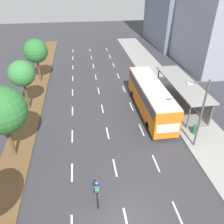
{
  "coord_description": "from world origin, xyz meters",
  "views": [
    {
      "loc": [
        -2.16,
        -8.09,
        13.66
      ],
      "look_at": [
        0.73,
        11.7,
        1.2
      ],
      "focal_mm": 36.03,
      "sensor_mm": 36.0,
      "label": 1
    }
  ],
  "objects": [
    {
      "name": "streetlight",
      "position": [
        7.42,
        6.6,
        3.89
      ],
      "size": [
        1.91,
        0.24,
        6.5
      ],
      "color": "#4C4C51",
      "rests_on": "sidewalk_right"
    },
    {
      "name": "median_tree_second",
      "position": [
        -8.43,
        7.76,
        4.59
      ],
      "size": [
        3.82,
        3.82,
        6.39
      ],
      "color": "brown",
      "rests_on": "median_strip"
    },
    {
      "name": "bus_shelter",
      "position": [
        9.53,
        14.04,
        1.87
      ],
      "size": [
        2.9,
        10.49,
        2.86
      ],
      "color": "gray",
      "rests_on": "sidewalk_right"
    },
    {
      "name": "building_near_right",
      "position": [
        18.09,
        26.89,
        6.6
      ],
      "size": [
        6.14,
        14.06,
        13.2
      ],
      "primitive_type": "cube",
      "color": "#8E939E",
      "rests_on": "ground"
    },
    {
      "name": "lane_divider_left",
      "position": [
        -3.5,
        16.88,
        0.0
      ],
      "size": [
        0.14,
        44.75,
        0.01
      ],
      "color": "white",
      "rests_on": "ground"
    },
    {
      "name": "median_tree_fourth",
      "position": [
        -8.1,
        23.56,
        4.49
      ],
      "size": [
        3.25,
        3.25,
        6.01
      ],
      "color": "brown",
      "rests_on": "median_strip"
    },
    {
      "name": "lane_divider_center",
      "position": [
        0.0,
        16.88,
        0.0
      ],
      "size": [
        0.14,
        44.75,
        0.01
      ],
      "color": "white",
      "rests_on": "ground"
    },
    {
      "name": "median_tree_third",
      "position": [
        -8.48,
        15.66,
        4.41
      ],
      "size": [
        2.82,
        2.82,
        5.73
      ],
      "color": "brown",
      "rests_on": "median_strip"
    },
    {
      "name": "cyclist",
      "position": [
        -1.71,
        2.12,
        0.79
      ],
      "size": [
        0.46,
        1.82,
        1.71
      ],
      "color": "black",
      "rests_on": "ground"
    },
    {
      "name": "sidewalk_right",
      "position": [
        9.25,
        20.0,
        0.07
      ],
      "size": [
        4.5,
        52.0,
        0.15
      ],
      "primitive_type": "cube",
      "color": "#9E9E99",
      "rests_on": "ground"
    },
    {
      "name": "median_strip",
      "position": [
        -8.3,
        20.0,
        0.06
      ],
      "size": [
        2.6,
        52.0,
        0.12
      ],
      "primitive_type": "cube",
      "color": "brown",
      "rests_on": "ground"
    },
    {
      "name": "trash_bin",
      "position": [
        8.45,
        8.29,
        0.57
      ],
      "size": [
        0.52,
        0.52,
        0.85
      ],
      "primitive_type": "cylinder",
      "color": "#286B38",
      "rests_on": "sidewalk_right"
    },
    {
      "name": "lane_divider_right",
      "position": [
        3.5,
        16.88,
        0.0
      ],
      "size": [
        0.14,
        44.75,
        0.01
      ],
      "color": "white",
      "rests_on": "ground"
    },
    {
      "name": "bus",
      "position": [
        5.25,
        13.09,
        2.07
      ],
      "size": [
        2.54,
        11.29,
        3.37
      ],
      "color": "orange",
      "rests_on": "ground"
    }
  ]
}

